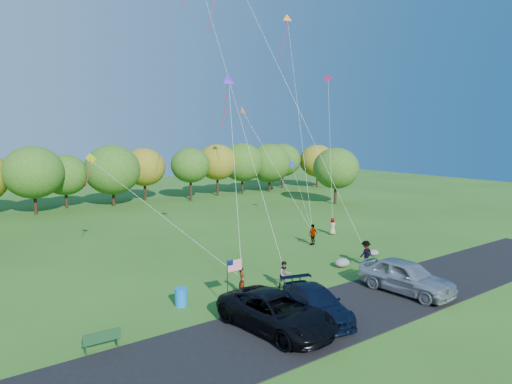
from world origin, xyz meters
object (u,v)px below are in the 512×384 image
at_px(minivan_dark, 276,312).
at_px(flyer_b, 285,275).
at_px(flyer_e, 333,226).
at_px(park_bench, 102,340).
at_px(minivan_silver, 406,276).
at_px(flyer_d, 313,235).
at_px(flyer_c, 366,253).
at_px(trash_barrel, 181,297).
at_px(minivan_navy, 316,303).
at_px(flyer_a, 242,281).

bearing_deg(minivan_dark, flyer_b, 40.33).
bearing_deg(flyer_e, park_bench, 59.41).
height_order(minivan_silver, flyer_d, minivan_silver).
distance_m(flyer_c, trash_barrel, 14.21).
distance_m(flyer_c, flyer_d, 6.73).
relative_size(flyer_b, flyer_d, 0.94).
distance_m(minivan_navy, park_bench, 10.41).
relative_size(minivan_silver, flyer_a, 3.51).
height_order(flyer_c, trash_barrel, flyer_c).
bearing_deg(minivan_dark, minivan_navy, -8.65).
xyz_separation_m(flyer_a, flyer_d, (11.54, 6.27, 0.08)).
distance_m(flyer_a, park_bench, 9.11).
bearing_deg(minivan_silver, trash_barrel, 148.73).
distance_m(minivan_navy, minivan_silver, 6.89).
bearing_deg(flyer_b, minivan_dark, -118.55).
xyz_separation_m(flyer_c, flyer_e, (5.22, 8.39, -0.12)).
distance_m(flyer_b, flyer_c, 7.73).
distance_m(minivan_silver, flyer_a, 9.69).
bearing_deg(park_bench, flyer_d, 24.99).
bearing_deg(minivan_silver, minivan_navy, 172.83).
xyz_separation_m(minivan_navy, flyer_c, (9.38, 4.76, 0.08)).
bearing_deg(flyer_c, flyer_b, 1.02).
bearing_deg(flyer_a, flyer_c, -56.35).
xyz_separation_m(flyer_d, park_bench, (-20.41, -8.35, -0.41)).
relative_size(flyer_e, park_bench, 0.96).
bearing_deg(flyer_c, flyer_d, -99.95).
relative_size(park_bench, trash_barrel, 1.63).
xyz_separation_m(minivan_silver, flyer_b, (-5.21, 4.92, -0.20)).
xyz_separation_m(minivan_navy, park_bench, (-9.95, 3.05, -0.34)).
distance_m(minivan_dark, trash_barrel, 6.01).
relative_size(flyer_b, flyer_c, 0.93).
bearing_deg(park_bench, trash_barrel, 29.59).
relative_size(flyer_b, park_bench, 1.02).
xyz_separation_m(flyer_c, flyer_d, (1.08, 6.64, -0.01)).
height_order(flyer_a, flyer_b, flyer_b).
distance_m(flyer_e, park_bench, 26.55).
xyz_separation_m(flyer_e, park_bench, (-24.55, -10.10, -0.30)).
bearing_deg(park_bench, flyer_a, 15.95).
bearing_deg(flyer_b, flyer_c, 16.64).
distance_m(flyer_c, park_bench, 19.41).
height_order(flyer_a, trash_barrel, flyer_a).
bearing_deg(trash_barrel, park_bench, -153.15).
bearing_deg(flyer_a, park_bench, 138.87).
xyz_separation_m(minivan_navy, trash_barrel, (-4.80, 5.66, -0.32)).
xyz_separation_m(flyer_a, trash_barrel, (-3.71, 0.53, -0.32)).
bearing_deg(flyer_d, minivan_silver, 65.62).
height_order(flyer_c, park_bench, flyer_c).
distance_m(flyer_b, park_bench, 11.71).
bearing_deg(park_bench, minivan_silver, -8.83).
distance_m(minivan_silver, flyer_c, 5.74).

